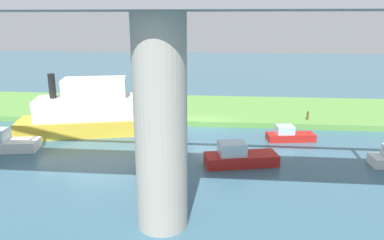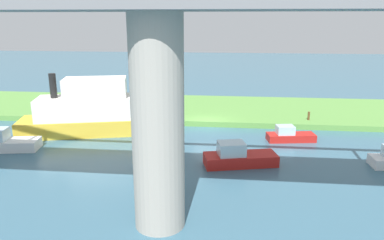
{
  "view_description": "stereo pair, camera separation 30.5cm",
  "coord_description": "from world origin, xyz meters",
  "px_view_note": "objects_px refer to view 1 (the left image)",
  "views": [
    {
      "loc": [
        -1.81,
        32.26,
        9.5
      ],
      "look_at": [
        0.85,
        5.0,
        2.0
      ],
      "focal_mm": 34.18,
      "sensor_mm": 36.0,
      "label": 1
    },
    {
      "loc": [
        -2.11,
        32.23,
        9.5
      ],
      "look_at": [
        0.85,
        5.0,
        2.0
      ],
      "focal_mm": 34.18,
      "sensor_mm": 36.0,
      "label": 2
    }
  ],
  "objects_px": {
    "person_on_bank": "(171,106)",
    "mooring_post": "(308,116)",
    "bridge_pylon": "(161,126)",
    "skiff_small": "(1,143)",
    "motorboat_red": "(84,112)",
    "motorboat_white": "(239,157)",
    "riverboat_paddlewheel": "(289,135)"
  },
  "relations": [
    {
      "from": "person_on_bank",
      "to": "motorboat_red",
      "type": "xyz_separation_m",
      "value": [
        6.56,
        5.82,
        0.74
      ]
    },
    {
      "from": "motorboat_white",
      "to": "bridge_pylon",
      "type": "bearing_deg",
      "value": 64.15
    },
    {
      "from": "person_on_bank",
      "to": "motorboat_white",
      "type": "distance_m",
      "value": 13.41
    },
    {
      "from": "person_on_bank",
      "to": "mooring_post",
      "type": "height_order",
      "value": "person_on_bank"
    },
    {
      "from": "motorboat_white",
      "to": "person_on_bank",
      "type": "bearing_deg",
      "value": -61.09
    },
    {
      "from": "person_on_bank",
      "to": "motorboat_red",
      "type": "bearing_deg",
      "value": 41.56
    },
    {
      "from": "bridge_pylon",
      "to": "skiff_small",
      "type": "height_order",
      "value": "bridge_pylon"
    },
    {
      "from": "mooring_post",
      "to": "motorboat_red",
      "type": "distance_m",
      "value": 20.26
    },
    {
      "from": "mooring_post",
      "to": "motorboat_white",
      "type": "distance_m",
      "value": 12.48
    },
    {
      "from": "person_on_bank",
      "to": "mooring_post",
      "type": "xyz_separation_m",
      "value": [
        -13.13,
        1.17,
        -0.31
      ]
    },
    {
      "from": "riverboat_paddlewheel",
      "to": "skiff_small",
      "type": "distance_m",
      "value": 22.37
    },
    {
      "from": "person_on_bank",
      "to": "riverboat_paddlewheel",
      "type": "relative_size",
      "value": 0.35
    },
    {
      "from": "person_on_bank",
      "to": "mooring_post",
      "type": "relative_size",
      "value": 1.79
    },
    {
      "from": "bridge_pylon",
      "to": "person_on_bank",
      "type": "distance_m",
      "value": 20.15
    },
    {
      "from": "skiff_small",
      "to": "mooring_post",
      "type": "bearing_deg",
      "value": -158.74
    },
    {
      "from": "bridge_pylon",
      "to": "skiff_small",
      "type": "bearing_deg",
      "value": -32.93
    },
    {
      "from": "motorboat_red",
      "to": "person_on_bank",
      "type": "bearing_deg",
      "value": -138.44
    },
    {
      "from": "bridge_pylon",
      "to": "motorboat_white",
      "type": "relative_size",
      "value": 1.92
    },
    {
      "from": "bridge_pylon",
      "to": "mooring_post",
      "type": "bearing_deg",
      "value": -119.61
    },
    {
      "from": "person_on_bank",
      "to": "motorboat_white",
      "type": "relative_size",
      "value": 0.27
    },
    {
      "from": "person_on_bank",
      "to": "motorboat_white",
      "type": "height_order",
      "value": "person_on_bank"
    },
    {
      "from": "bridge_pylon",
      "to": "person_on_bank",
      "type": "bearing_deg",
      "value": -82.31
    },
    {
      "from": "motorboat_red",
      "to": "riverboat_paddlewheel",
      "type": "bearing_deg",
      "value": 179.12
    },
    {
      "from": "person_on_bank",
      "to": "riverboat_paddlewheel",
      "type": "distance_m",
      "value": 12.32
    },
    {
      "from": "bridge_pylon",
      "to": "skiff_small",
      "type": "relative_size",
      "value": 1.89
    },
    {
      "from": "bridge_pylon",
      "to": "riverboat_paddlewheel",
      "type": "height_order",
      "value": "bridge_pylon"
    },
    {
      "from": "riverboat_paddlewheel",
      "to": "bridge_pylon",
      "type": "bearing_deg",
      "value": 59.28
    },
    {
      "from": "bridge_pylon",
      "to": "person_on_bank",
      "type": "height_order",
      "value": "bridge_pylon"
    },
    {
      "from": "bridge_pylon",
      "to": "motorboat_white",
      "type": "xyz_separation_m",
      "value": [
        -3.82,
        -7.89,
        -4.36
      ]
    },
    {
      "from": "riverboat_paddlewheel",
      "to": "motorboat_white",
      "type": "relative_size",
      "value": 0.77
    },
    {
      "from": "riverboat_paddlewheel",
      "to": "skiff_small",
      "type": "relative_size",
      "value": 0.77
    },
    {
      "from": "motorboat_red",
      "to": "motorboat_white",
      "type": "bearing_deg",
      "value": 155.63
    }
  ]
}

